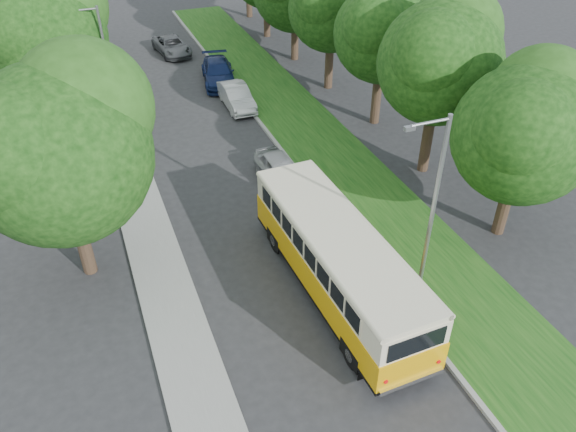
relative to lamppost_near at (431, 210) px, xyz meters
name	(u,v)px	position (x,y,z in m)	size (l,w,h in m)	color
ground	(292,287)	(-4.21, 2.50, -4.37)	(120.00, 120.00, 0.00)	#2A2A2D
curb	(322,202)	(-0.61, 7.50, -4.29)	(0.20, 70.00, 0.15)	gray
grass_verge	(365,193)	(1.74, 7.50, -4.30)	(4.50, 70.00, 0.13)	#144612
sidewalk	(151,241)	(-9.01, 7.50, -4.31)	(2.20, 70.00, 0.12)	gray
treeline	(230,11)	(-1.06, 20.49, 1.56)	(24.27, 41.91, 9.46)	#332319
lamppost_near	(431,210)	(0.00, 0.00, 0.00)	(1.71, 0.16, 8.00)	gray
lamppost_far	(107,69)	(-8.91, 18.50, -0.25)	(1.71, 0.16, 7.50)	gray
warning_sign	(128,139)	(-8.71, 14.48, -2.66)	(0.56, 0.10, 2.50)	gray
vintage_bus	(337,262)	(-2.70, 1.56, -2.79)	(2.73, 10.60, 3.15)	#FFB208
car_silver	(280,171)	(-1.83, 10.05, -3.64)	(1.72, 4.27, 1.46)	#ACADB1
car_white	(236,97)	(-1.21, 19.72, -3.65)	(1.52, 4.36, 1.44)	silver
car_blue	(218,73)	(-1.21, 24.05, -3.61)	(2.14, 5.26, 1.53)	navy
car_grey	(172,46)	(-3.04, 31.11, -3.72)	(2.16, 4.67, 1.30)	#505357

